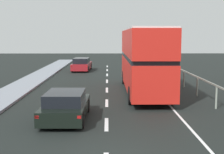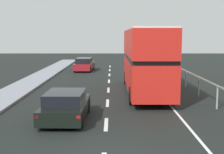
% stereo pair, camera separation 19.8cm
% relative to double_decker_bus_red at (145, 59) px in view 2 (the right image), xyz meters
% --- Properties ---
extents(lane_paint_markings, '(3.55, 46.00, 0.01)m').
position_rel_double_decker_bus_red_xyz_m(lane_paint_markings, '(-0.37, -3.17, -2.26)').
color(lane_paint_markings, silver).
rests_on(lane_paint_markings, ground).
extents(bridge_side_railing, '(0.10, 42.00, 1.24)m').
position_rel_double_decker_bus_red_xyz_m(bridge_side_railing, '(3.21, -3.07, -1.28)').
color(bridge_side_railing, gray).
rests_on(bridge_side_railing, ground).
extents(double_decker_bus_red, '(2.52, 10.71, 4.23)m').
position_rel_double_decker_bus_red_xyz_m(double_decker_bus_red, '(0.00, 0.00, 0.00)').
color(double_decker_bus_red, red).
rests_on(double_decker_bus_red, ground).
extents(hatchback_car_near, '(1.94, 4.22, 1.29)m').
position_rel_double_decker_bus_red_xyz_m(hatchback_car_near, '(-4.27, -6.85, -1.64)').
color(hatchback_car_near, black).
rests_on(hatchback_car_near, ground).
extents(sedan_car_ahead, '(1.98, 4.65, 1.39)m').
position_rel_double_decker_bus_red_xyz_m(sedan_car_ahead, '(-5.19, 13.48, -1.60)').
color(sedan_car_ahead, maroon).
rests_on(sedan_car_ahead, ground).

